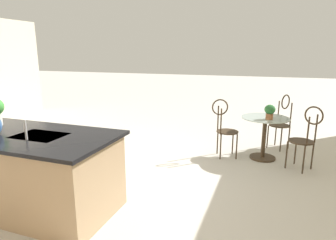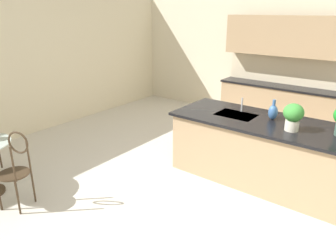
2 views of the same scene
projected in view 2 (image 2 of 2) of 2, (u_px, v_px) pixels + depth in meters
name	position (u px, v px, depth m)	size (l,w,h in m)	color
ground_plane	(219.00, 200.00, 4.18)	(40.00, 40.00, 0.00)	beige
wall_back	(310.00, 63.00, 6.46)	(9.00, 0.12, 2.70)	beige
wall_left_window	(31.00, 65.00, 6.19)	(0.12, 7.80, 2.70)	beige
kitchen_island	(269.00, 153.00, 4.48)	(2.80, 1.06, 0.92)	tan
back_counter_run	(278.00, 105.00, 6.64)	(2.44, 0.64, 1.52)	tan
upper_cabinet_run	(286.00, 36.00, 6.15)	(2.40, 0.36, 0.76)	tan
chair_toward_desk	(16.00, 166.00, 3.86)	(0.52, 0.49, 1.04)	#3D2D1E
sink_faucet	(242.00, 105.00, 4.75)	(0.02, 0.02, 0.22)	#B2B5BA
potted_plant_counter_near	(293.00, 115.00, 3.98)	(0.25, 0.25, 0.36)	beige
vase_on_counter	(273.00, 112.00, 4.41)	(0.13, 0.13, 0.29)	#386099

